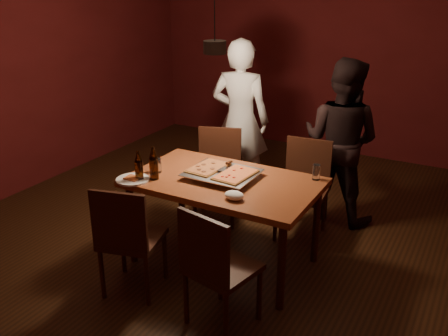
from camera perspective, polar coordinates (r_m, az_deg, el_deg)
The scene contains 19 objects.
room_shell at distance 4.07m, azimuth -1.03°, elevation 8.75°, with size 6.00×6.00×6.00m.
dining_table at distance 4.02m, azimuth 0.00°, elevation -2.31°, with size 1.50×0.90×0.75m.
chair_far_left at distance 4.86m, azimuth -0.67°, elevation 0.26°, with size 0.54×0.54×0.49m.
chair_far_right at distance 4.60m, azimuth 9.20°, elevation -1.29°, with size 0.46×0.46×0.49m.
chair_near_left at distance 3.73m, azimuth -11.08°, elevation -7.13°, with size 0.51×0.51×0.49m.
chair_near_right at distance 3.33m, azimuth -1.10°, elevation -10.45°, with size 0.50×0.50×0.49m.
pizza_tray at distance 4.02m, azimuth -0.21°, elevation -0.78°, with size 0.55×0.45×0.05m, color silver.
pizza_meat at distance 4.08m, azimuth -1.86°, elevation 0.09°, with size 0.23×0.36×0.02m, color maroon.
pizza_cheese at distance 3.94m, azimuth 1.33°, elevation -0.73°, with size 0.23×0.37×0.02m, color gold.
spatula at distance 4.03m, azimuth -0.01°, elevation -0.12°, with size 0.09×0.24×0.04m, color silver, non-canonical shape.
beer_bottle_a at distance 3.98m, azimuth -9.72°, elevation 0.23°, with size 0.07×0.07×0.25m.
beer_bottle_b at distance 3.99m, azimuth -8.05°, elevation 0.56°, with size 0.07×0.07×0.27m.
water_glass_left at distance 4.15m, azimuth -7.68°, elevation 0.28°, with size 0.07×0.07×0.12m, color silver.
water_glass_right at distance 4.03m, azimuth 10.50°, elevation -0.48°, with size 0.06×0.06×0.13m, color silver.
plate_slice at distance 4.03m, azimuth -10.40°, elevation -1.28°, with size 0.26×0.26×0.03m.
napkin at distance 3.64m, azimuth 1.17°, elevation -3.14°, with size 0.15×0.11×0.06m, color white.
diner_white at distance 5.26m, azimuth 1.86°, elevation 5.49°, with size 0.62×0.41×1.70m, color white.
diner_dark at distance 4.90m, azimuth 13.18°, elevation 3.02°, with size 0.77×0.60×1.59m, color black.
pendant_lamp at distance 4.00m, azimuth -1.06°, elevation 13.79°, with size 0.18×0.18×1.10m.
Camera 1 is at (1.99, -3.43, 2.30)m, focal length 40.00 mm.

